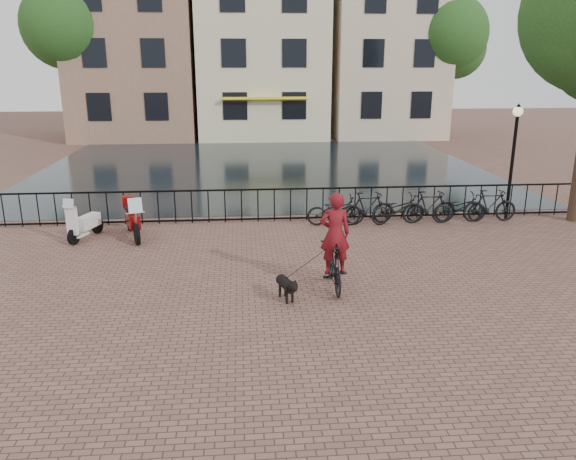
{
  "coord_description": "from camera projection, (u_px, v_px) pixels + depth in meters",
  "views": [
    {
      "loc": [
        -0.98,
        -8.61,
        4.69
      ],
      "look_at": [
        0.0,
        3.0,
        1.2
      ],
      "focal_mm": 35.0,
      "sensor_mm": 36.0,
      "label": 1
    }
  ],
  "objects": [
    {
      "name": "parked_bike_1",
      "position": [
        367.0,
        208.0,
        16.79
      ],
      "size": [
        1.72,
        0.73,
        1.0
      ],
      "primitive_type": "imported",
      "rotation": [
        0.0,
        0.0,
        1.73
      ],
      "color": "black",
      "rests_on": "ground"
    },
    {
      "name": "dog",
      "position": [
        286.0,
        287.0,
        11.47
      ],
      "size": [
        0.51,
        0.87,
        0.56
      ],
      "rotation": [
        0.0,
        0.0,
        0.31
      ],
      "color": "black",
      "rests_on": "ground"
    },
    {
      "name": "railing",
      "position": [
        274.0,
        205.0,
        17.14
      ],
      "size": [
        20.0,
        0.05,
        1.02
      ],
      "color": "black",
      "rests_on": "ground"
    },
    {
      "name": "tree_far_right",
      "position": [
        449.0,
        34.0,
        34.56
      ],
      "size": [
        4.76,
        4.76,
        8.76
      ],
      "color": "black",
      "rests_on": "ground"
    },
    {
      "name": "scooter",
      "position": [
        84.0,
        216.0,
        15.38
      ],
      "size": [
        0.86,
        1.45,
        1.3
      ],
      "rotation": [
        0.0,
        0.0,
        -0.35
      ],
      "color": "white",
      "rests_on": "ground"
    },
    {
      "name": "parked_bike_5",
      "position": [
        490.0,
        206.0,
        17.09
      ],
      "size": [
        1.67,
        0.48,
        1.0
      ],
      "primitive_type": "imported",
      "rotation": [
        0.0,
        0.0,
        1.57
      ],
      "color": "black",
      "rests_on": "ground"
    },
    {
      "name": "lamp_post",
      "position": [
        514.0,
        143.0,
        16.79
      ],
      "size": [
        0.3,
        0.3,
        3.45
      ],
      "color": "black",
      "rests_on": "ground"
    },
    {
      "name": "canal_house_right",
      "position": [
        382.0,
        31.0,
        37.05
      ],
      "size": [
        7.0,
        9.0,
        13.3
      ],
      "color": "beige",
      "rests_on": "ground"
    },
    {
      "name": "canal_house_mid",
      "position": [
        261.0,
        43.0,
        36.63
      ],
      "size": [
        8.0,
        9.5,
        11.8
      ],
      "color": "beige",
      "rests_on": "ground"
    },
    {
      "name": "canal_water",
      "position": [
        262.0,
        167.0,
        26.16
      ],
      "size": [
        20.0,
        20.0,
        0.0
      ],
      "primitive_type": "plane",
      "color": "black",
      "rests_on": "ground"
    },
    {
      "name": "parked_bike_2",
      "position": [
        398.0,
        209.0,
        16.88
      ],
      "size": [
        1.79,
        0.88,
        0.9
      ],
      "primitive_type": "imported",
      "rotation": [
        0.0,
        0.0,
        1.74
      ],
      "color": "black",
      "rests_on": "ground"
    },
    {
      "name": "tree_far_left",
      "position": [
        65.0,
        26.0,
        32.6
      ],
      "size": [
        5.04,
        5.04,
        9.27
      ],
      "color": "black",
      "rests_on": "ground"
    },
    {
      "name": "canal_house_left",
      "position": [
        136.0,
        34.0,
        35.84
      ],
      "size": [
        7.5,
        9.0,
        12.8
      ],
      "color": "#8D6052",
      "rests_on": "ground"
    },
    {
      "name": "parked_bike_3",
      "position": [
        429.0,
        207.0,
        16.94
      ],
      "size": [
        1.69,
        0.56,
        1.0
      ],
      "primitive_type": "imported",
      "rotation": [
        0.0,
        0.0,
        1.62
      ],
      "color": "black",
      "rests_on": "ground"
    },
    {
      "name": "cyclist",
      "position": [
        335.0,
        247.0,
        11.87
      ],
      "size": [
        0.78,
        1.82,
        2.48
      ],
      "rotation": [
        0.0,
        0.0,
        3.13
      ],
      "color": "black",
      "rests_on": "ground"
    },
    {
      "name": "ground",
      "position": [
        303.0,
        347.0,
        9.65
      ],
      "size": [
        100.0,
        100.0,
        0.0
      ],
      "primitive_type": "plane",
      "color": "brown",
      "rests_on": "ground"
    },
    {
      "name": "parked_bike_4",
      "position": [
        459.0,
        208.0,
        17.03
      ],
      "size": [
        1.76,
        0.73,
        0.9
      ],
      "primitive_type": "imported",
      "rotation": [
        0.0,
        0.0,
        1.65
      ],
      "color": "black",
      "rests_on": "ground"
    },
    {
      "name": "parked_bike_0",
      "position": [
        336.0,
        210.0,
        16.72
      ],
      "size": [
        1.72,
        0.61,
        0.9
      ],
      "primitive_type": "imported",
      "rotation": [
        0.0,
        0.0,
        1.56
      ],
      "color": "black",
      "rests_on": "ground"
    },
    {
      "name": "motorcycle",
      "position": [
        132.0,
        214.0,
        15.48
      ],
      "size": [
        1.0,
        1.9,
        1.33
      ],
      "rotation": [
        0.0,
        0.0,
        0.32
      ],
      "color": "maroon",
      "rests_on": "ground"
    }
  ]
}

